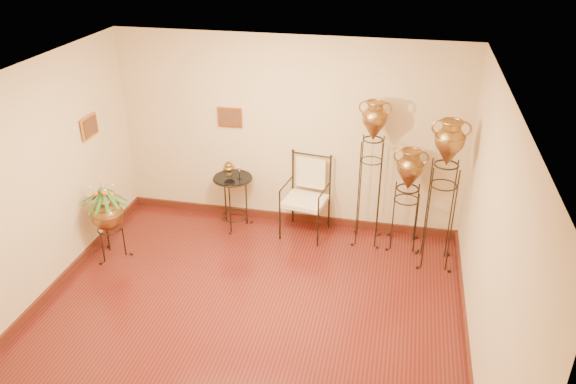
% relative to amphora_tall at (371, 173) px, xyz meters
% --- Properties ---
extents(ground, '(5.00, 5.00, 0.00)m').
position_rel_amphora_tall_xyz_m(ground, '(-1.21, -2.15, -1.07)').
color(ground, '#581A14').
rests_on(ground, ground).
extents(room_shell, '(5.02, 5.02, 2.81)m').
position_rel_amphora_tall_xyz_m(room_shell, '(-1.22, -2.14, 0.66)').
color(room_shell, '#CEB485').
rests_on(room_shell, ground).
extents(amphora_tall, '(0.44, 0.44, 2.10)m').
position_rel_amphora_tall_xyz_m(amphora_tall, '(0.00, 0.00, 0.00)').
color(amphora_tall, black).
rests_on(amphora_tall, ground).
extents(amphora_mid, '(0.51, 0.51, 2.05)m').
position_rel_amphora_tall_xyz_m(amphora_mid, '(0.94, -0.36, -0.04)').
color(amphora_mid, black).
rests_on(amphora_mid, ground).
extents(amphora_short, '(0.56, 0.56, 1.48)m').
position_rel_amphora_tall_xyz_m(amphora_short, '(0.51, 0.00, -0.34)').
color(amphora_short, black).
rests_on(amphora_short, ground).
extents(planter_urn, '(0.68, 0.68, 1.23)m').
position_rel_amphora_tall_xyz_m(planter_urn, '(-3.36, -1.13, -0.39)').
color(planter_urn, black).
rests_on(planter_urn, ground).
extents(armchair, '(0.74, 0.70, 1.17)m').
position_rel_amphora_tall_xyz_m(armchair, '(-0.90, 0.00, -0.49)').
color(armchair, black).
rests_on(armchair, ground).
extents(side_table, '(0.69, 0.69, 1.02)m').
position_rel_amphora_tall_xyz_m(side_table, '(-1.96, 0.00, -0.65)').
color(side_table, black).
rests_on(side_table, ground).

